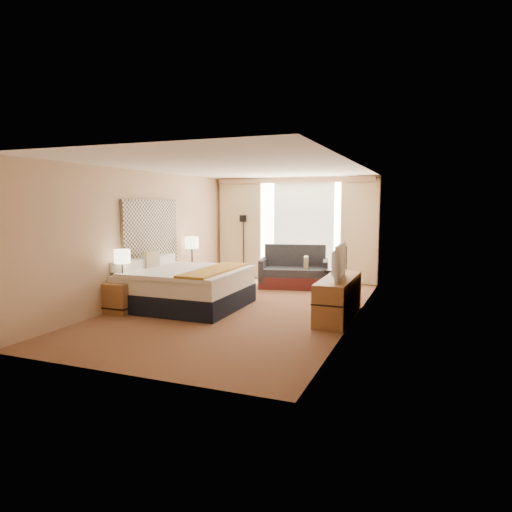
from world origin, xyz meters
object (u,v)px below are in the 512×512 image
(floor_lamp, at_px, (243,234))
(media_dresser, at_px, (338,298))
(nightstand_left, at_px, (122,298))
(lamp_right, at_px, (192,243))
(television, at_px, (334,262))
(lamp_left, at_px, (122,257))
(desk_chair, at_px, (336,273))
(nightstand_right, at_px, (191,277))
(loveseat, at_px, (294,273))
(bed, at_px, (185,287))

(floor_lamp, bearing_deg, media_dresser, -46.20)
(nightstand_left, height_order, lamp_right, lamp_right)
(media_dresser, distance_m, television, 0.67)
(lamp_left, bearing_deg, desk_chair, 44.69)
(nightstand_right, distance_m, loveseat, 2.41)
(nightstand_right, height_order, media_dresser, media_dresser)
(nightstand_right, relative_size, lamp_left, 0.92)
(loveseat, bearing_deg, nightstand_right, -166.49)
(lamp_left, height_order, lamp_right, lamp_right)
(nightstand_right, xyz_separation_m, lamp_right, (0.02, 0.05, 0.77))
(nightstand_right, relative_size, floor_lamp, 0.33)
(loveseat, relative_size, lamp_left, 2.87)
(floor_lamp, xyz_separation_m, desk_chair, (2.70, -1.22, -0.70))
(lamp_right, bearing_deg, television, -24.81)
(bed, bearing_deg, media_dresser, 4.09)
(loveseat, bearing_deg, nightstand_left, -133.70)
(media_dresser, height_order, bed, bed)
(media_dresser, bearing_deg, floor_lamp, 133.80)
(media_dresser, xyz_separation_m, lamp_left, (-3.65, -1.06, 0.66))
(media_dresser, distance_m, lamp_left, 3.85)
(nightstand_right, xyz_separation_m, loveseat, (2.17, 1.05, 0.05))
(loveseat, distance_m, television, 3.13)
(media_dresser, xyz_separation_m, television, (-0.05, -0.18, 0.64))
(nightstand_left, relative_size, lamp_right, 0.86)
(nightstand_left, xyz_separation_m, television, (3.65, 0.87, 0.72))
(bed, relative_size, lamp_right, 3.32)
(lamp_right, bearing_deg, bed, -65.14)
(lamp_left, bearing_deg, nightstand_right, 91.24)
(desk_chair, bearing_deg, lamp_right, -149.03)
(nightstand_right, relative_size, television, 0.54)
(bed, xyz_separation_m, desk_chair, (2.42, 2.29, 0.08))
(media_dresser, distance_m, bed, 2.90)
(lamp_left, xyz_separation_m, lamp_right, (-0.04, 2.56, 0.04))
(media_dresser, xyz_separation_m, bed, (-2.89, -0.21, 0.03))
(television, bearing_deg, nightstand_left, 99.85)
(bed, height_order, lamp_left, lamp_left)
(desk_chair, distance_m, lamp_right, 3.32)
(lamp_left, bearing_deg, bed, 48.60)
(desk_chair, relative_size, television, 1.01)
(bed, bearing_deg, desk_chair, 43.35)
(nightstand_left, xyz_separation_m, lamp_right, (0.02, 2.55, 0.77))
(lamp_right, xyz_separation_m, television, (3.63, -1.68, -0.05))
(nightstand_right, xyz_separation_m, media_dresser, (3.70, -1.45, 0.07))
(nightstand_left, xyz_separation_m, lamp_left, (0.05, -0.01, 0.74))
(bed, relative_size, floor_lamp, 1.30)
(media_dresser, height_order, loveseat, loveseat)
(media_dresser, xyz_separation_m, floor_lamp, (-3.16, 3.30, 0.81))
(lamp_left, bearing_deg, loveseat, 59.25)
(nightstand_left, height_order, desk_chair, desk_chair)
(bed, relative_size, television, 2.10)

